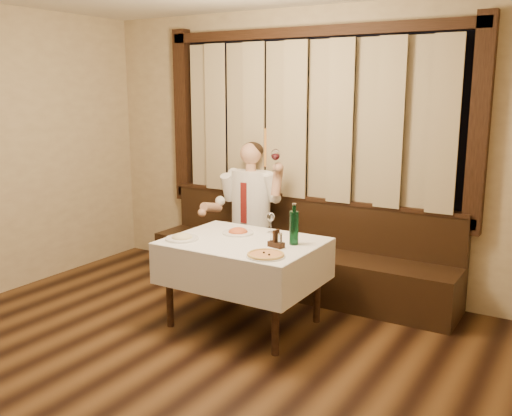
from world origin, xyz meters
The scene contains 10 objects.
room centered at (0.00, 0.97, 1.50)m, with size 5.01×6.01×2.81m.
banquette centered at (0.00, 2.72, 0.31)m, with size 3.20×0.61×0.94m.
dining_table centered at (0.00, 1.70, 0.65)m, with size 1.27×0.97×0.76m.
pizza centered at (0.40, 1.39, 0.77)m, with size 0.30×0.30×0.03m.
pasta_red centered at (-0.16, 1.86, 0.79)m, with size 0.28×0.28×0.09m.
pasta_cream centered at (-0.46, 1.45, 0.80)m, with size 0.28×0.28×0.10m.
green_bottle centered at (0.42, 1.81, 0.90)m, with size 0.08×0.08×0.35m.
table_wine_glass centered at (0.07, 2.04, 0.89)m, with size 0.07×0.07×0.19m.
cruet_caddy centered at (0.34, 1.66, 0.81)m, with size 0.14×0.09×0.14m.
seated_man centered at (-0.55, 2.63, 0.85)m, with size 0.83×0.62×1.48m.
Camera 1 is at (2.51, -2.23, 2.03)m, focal length 40.00 mm.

